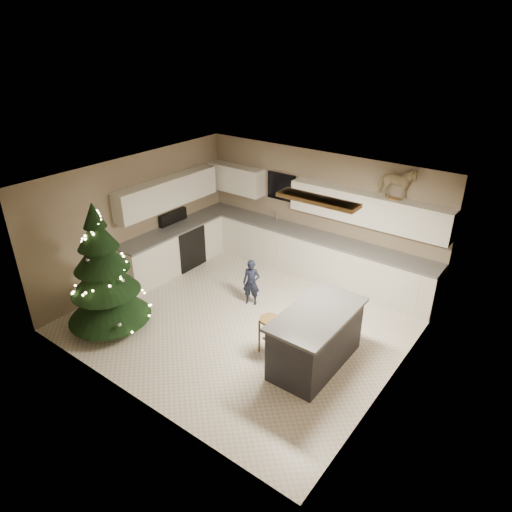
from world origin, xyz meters
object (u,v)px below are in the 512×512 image
object	(u,v)px
christmas_tree	(104,279)
toddler	(251,283)
island	(316,338)
rocking_horse	(396,183)
bar_stool	(270,327)

from	to	relation	value
christmas_tree	toddler	xyz separation A→B (m)	(1.53, 2.10, -0.51)
island	rocking_horse	bearing A→B (deg)	89.93
rocking_horse	christmas_tree	bearing A→B (deg)	119.43
bar_stool	rocking_horse	xyz separation A→B (m)	(0.75, 2.80, 1.82)
bar_stool	christmas_tree	bearing A→B (deg)	-156.88
bar_stool	christmas_tree	size ratio (longest dim) A/B	0.27
bar_stool	island	bearing A→B (deg)	13.37
christmas_tree	toddler	bearing A→B (deg)	53.98
rocking_horse	island	bearing A→B (deg)	160.20
bar_stool	toddler	bearing A→B (deg)	138.72
christmas_tree	bar_stool	bearing A→B (deg)	23.12
christmas_tree	rocking_horse	distance (m)	5.36
toddler	rocking_horse	distance (m)	3.19
bar_stool	rocking_horse	bearing A→B (deg)	74.91
island	rocking_horse	size ratio (longest dim) A/B	2.35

